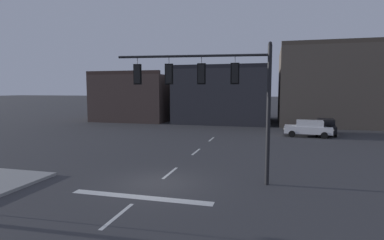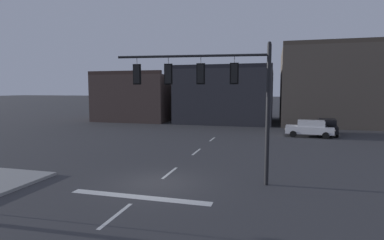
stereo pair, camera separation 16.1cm
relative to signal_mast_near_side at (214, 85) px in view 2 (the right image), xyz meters
The scene contains 7 objects.
ground_plane 5.57m from the signal_mast_near_side, 160.72° to the right, with size 400.00×400.00×0.00m, color #353538.
stop_bar_paint 6.23m from the signal_mast_near_side, 132.22° to the right, with size 6.40×0.50×0.01m, color silver.
lane_centreline 5.60m from the signal_mast_near_side, 158.08° to the left, with size 0.16×26.40×0.01m.
signal_mast_near_side is the anchor object (origin of this frame).
car_lot_nearside 20.99m from the signal_mast_near_side, 66.80° to the left, with size 2.26×4.58×1.61m.
car_lot_middle 18.53m from the signal_mast_near_side, 69.79° to the left, with size 4.57×2.23×1.61m.
building_row 30.13m from the signal_mast_near_side, 81.12° to the left, with size 50.16×13.75×10.71m.
Camera 2 is at (5.52, -13.73, 4.60)m, focal length 28.63 mm.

